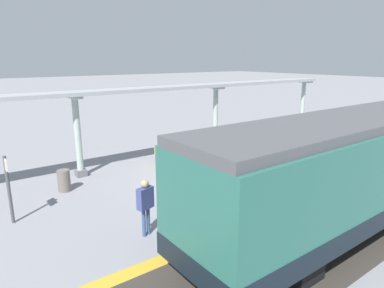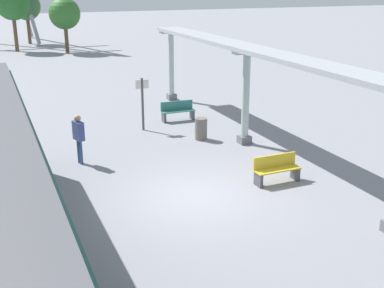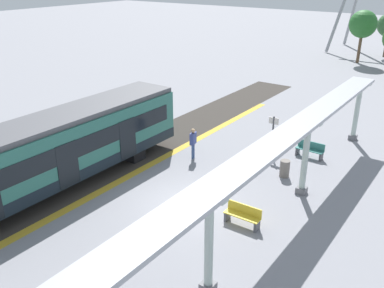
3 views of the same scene
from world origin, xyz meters
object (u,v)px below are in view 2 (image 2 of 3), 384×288
object	(u,v)px
passenger_waiting_near_edge	(79,133)
trash_bin	(201,129)
bench_near_end	(276,169)
canopy_pillar_third	(246,98)
canopy_pillar_fourth	(171,65)
bench_mid_platform	(178,111)
platform_info_sign	(142,99)

from	to	relation	value
passenger_waiting_near_edge	trash_bin	bearing A→B (deg)	10.42
bench_near_end	trash_bin	world-z (taller)	same
canopy_pillar_third	canopy_pillar_fourth	distance (m)	7.99
bench_mid_platform	trash_bin	world-z (taller)	same
canopy_pillar_fourth	trash_bin	bearing A→B (deg)	-100.99
canopy_pillar_fourth	passenger_waiting_near_edge	bearing A→B (deg)	-128.69
canopy_pillar_fourth	passenger_waiting_near_edge	size ratio (longest dim) A/B	2.06
bench_near_end	passenger_waiting_near_edge	bearing A→B (deg)	142.96
canopy_pillar_fourth	platform_info_sign	bearing A→B (deg)	-122.55
bench_near_end	trash_bin	xyz separation A→B (m)	(-0.39, 4.90, -0.01)
bench_mid_platform	platform_info_sign	size ratio (longest dim) A/B	0.69
bench_mid_platform	passenger_waiting_near_edge	size ratio (longest dim) A/B	0.88
bench_near_end	bench_mid_platform	xyz separation A→B (m)	(-0.23, 7.87, 0.00)
trash_bin	canopy_pillar_fourth	bearing A→B (deg)	79.01
canopy_pillar_third	bench_near_end	bearing A→B (deg)	-103.99
canopy_pillar_third	trash_bin	distance (m)	2.21
bench_mid_platform	trash_bin	size ratio (longest dim) A/B	1.75
bench_near_end	passenger_waiting_near_edge	xyz separation A→B (m)	(-5.30, 4.00, 0.63)
canopy_pillar_third	bench_near_end	distance (m)	4.14
bench_near_end	platform_info_sign	bearing A→B (deg)	106.74
passenger_waiting_near_edge	bench_mid_platform	bearing A→B (deg)	37.40
bench_mid_platform	trash_bin	bearing A→B (deg)	-93.04
platform_info_sign	canopy_pillar_fourth	bearing A→B (deg)	57.45
trash_bin	passenger_waiting_near_edge	world-z (taller)	passenger_waiting_near_edge
canopy_pillar_fourth	bench_near_end	xyz separation A→B (m)	(-0.95, -11.79, -1.36)
canopy_pillar_fourth	bench_mid_platform	size ratio (longest dim) A/B	2.35
platform_info_sign	passenger_waiting_near_edge	size ratio (longest dim) A/B	1.28
bench_mid_platform	trash_bin	distance (m)	2.97
bench_mid_platform	trash_bin	xyz separation A→B (m)	(-0.16, -2.97, -0.01)
canopy_pillar_third	passenger_waiting_near_edge	bearing A→B (deg)	178.18
canopy_pillar_fourth	platform_info_sign	distance (m)	5.70
bench_mid_platform	platform_info_sign	bearing A→B (deg)	-155.36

